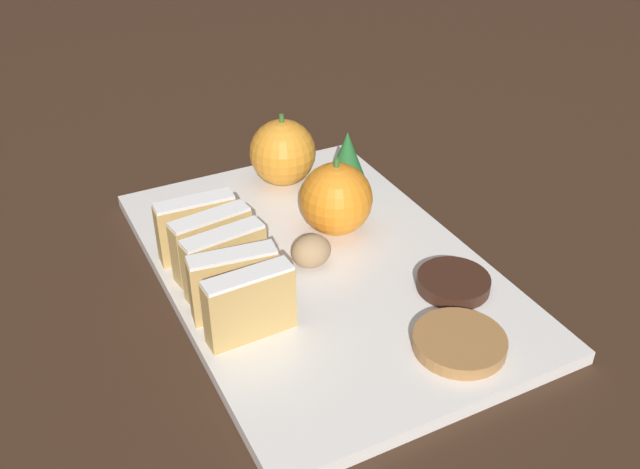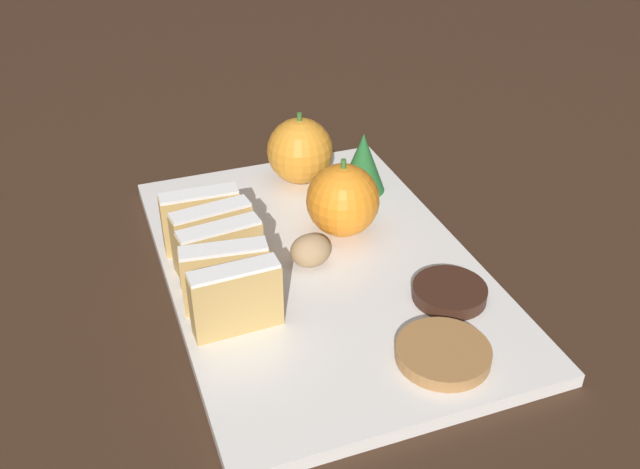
{
  "view_description": "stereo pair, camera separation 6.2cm",
  "coord_description": "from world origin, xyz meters",
  "px_view_note": "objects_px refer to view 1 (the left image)",
  "views": [
    {
      "loc": [
        -0.24,
        -0.46,
        0.38
      ],
      "look_at": [
        0.0,
        0.0,
        0.04
      ],
      "focal_mm": 40.0,
      "sensor_mm": 36.0,
      "label": 1
    },
    {
      "loc": [
        -0.18,
        -0.49,
        0.38
      ],
      "look_at": [
        0.0,
        0.0,
        0.04
      ],
      "focal_mm": 40.0,
      "sensor_mm": 36.0,
      "label": 2
    }
  ],
  "objects_px": {
    "chocolate_cookie": "(453,283)",
    "orange_far": "(336,199)",
    "orange_near": "(283,152)",
    "walnut": "(312,252)"
  },
  "relations": [
    {
      "from": "walnut",
      "to": "chocolate_cookie",
      "type": "relative_size",
      "value": 0.59
    },
    {
      "from": "chocolate_cookie",
      "to": "orange_far",
      "type": "bearing_deg",
      "value": 110.37
    },
    {
      "from": "orange_near",
      "to": "chocolate_cookie",
      "type": "relative_size",
      "value": 1.25
    },
    {
      "from": "orange_near",
      "to": "orange_far",
      "type": "distance_m",
      "value": 0.11
    },
    {
      "from": "orange_far",
      "to": "walnut",
      "type": "bearing_deg",
      "value": -137.46
    },
    {
      "from": "orange_near",
      "to": "walnut",
      "type": "relative_size",
      "value": 2.11
    },
    {
      "from": "orange_near",
      "to": "walnut",
      "type": "xyz_separation_m",
      "value": [
        -0.04,
        -0.15,
        -0.02
      ]
    },
    {
      "from": "orange_far",
      "to": "chocolate_cookie",
      "type": "bearing_deg",
      "value": -69.63
    },
    {
      "from": "orange_far",
      "to": "walnut",
      "type": "distance_m",
      "value": 0.07
    },
    {
      "from": "orange_far",
      "to": "orange_near",
      "type": "bearing_deg",
      "value": 92.59
    }
  ]
}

